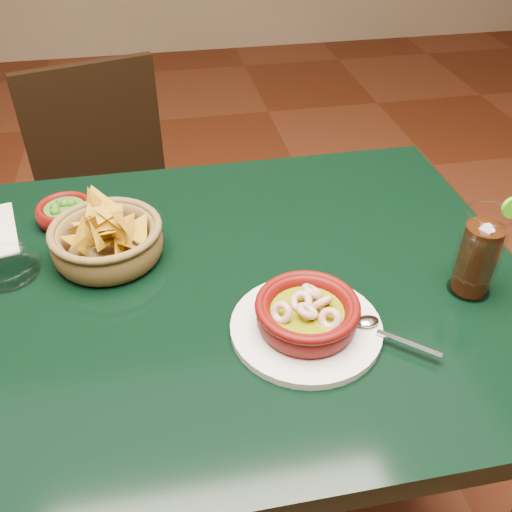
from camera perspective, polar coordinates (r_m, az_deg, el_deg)
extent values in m
cube|color=black|center=(0.96, -8.48, -4.02)|extent=(1.20, 0.80, 0.04)
cylinder|color=black|center=(1.56, 12.04, -3.53)|extent=(0.06, 0.06, 0.71)
cube|color=black|center=(1.66, -13.02, 2.13)|extent=(0.49, 0.49, 0.04)
cylinder|color=black|center=(1.65, -16.00, -8.51)|extent=(0.03, 0.03, 0.42)
cylinder|color=black|center=(1.70, -4.99, -5.11)|extent=(0.03, 0.03, 0.42)
cylinder|color=black|center=(1.90, -18.39, -1.77)|extent=(0.03, 0.03, 0.42)
cylinder|color=black|center=(1.95, -8.81, 1.00)|extent=(0.03, 0.03, 0.42)
cube|color=black|center=(1.70, -15.79, 11.44)|extent=(0.37, 0.13, 0.41)
cylinder|color=silver|center=(0.86, 5.02, -7.16)|extent=(0.23, 0.23, 0.01)
cylinder|color=#4A0604|center=(0.86, 5.05, -6.68)|extent=(0.13, 0.13, 0.01)
torus|color=#4A0604|center=(0.84, 5.12, -5.85)|extent=(0.17, 0.17, 0.04)
torus|color=#4A0604|center=(0.83, 5.18, -4.96)|extent=(0.15, 0.15, 0.01)
cylinder|color=#656B07|center=(0.84, 5.13, -5.61)|extent=(0.12, 0.12, 0.01)
torus|color=#D8A893|center=(0.84, 6.65, -4.65)|extent=(0.04, 0.04, 0.04)
torus|color=#D8A893|center=(0.86, 5.62, -3.52)|extent=(0.04, 0.05, 0.04)
torus|color=#D8A893|center=(0.84, 4.53, -4.54)|extent=(0.04, 0.05, 0.03)
torus|color=#D8A893|center=(0.82, 2.55, -5.69)|extent=(0.04, 0.04, 0.04)
torus|color=#D8A893|center=(0.82, 5.12, -5.51)|extent=(0.05, 0.05, 0.03)
torus|color=#D8A893|center=(0.82, 7.41, -6.28)|extent=(0.05, 0.04, 0.04)
cube|color=silver|center=(0.85, 15.02, -8.45)|extent=(0.08, 0.07, 0.00)
ellipsoid|color=silver|center=(0.87, 11.06, -6.42)|extent=(0.04, 0.03, 0.01)
cylinder|color=brown|center=(1.03, -14.39, 0.13)|extent=(0.16, 0.16, 0.01)
torus|color=brown|center=(1.02, -14.62, 1.35)|extent=(0.22, 0.22, 0.06)
torus|color=brown|center=(1.00, -14.87, 2.64)|extent=(0.19, 0.19, 0.01)
cone|color=#B38013|center=(0.99, -14.86, 2.30)|extent=(0.10, 0.09, 0.05)
cone|color=#B38013|center=(0.99, -14.67, 3.51)|extent=(0.07, 0.08, 0.06)
cone|color=#B38013|center=(0.97, -13.23, 3.47)|extent=(0.05, 0.09, 0.08)
cone|color=#B38013|center=(1.00, -13.38, 1.58)|extent=(0.06, 0.10, 0.08)
cone|color=#B38013|center=(0.97, -16.77, 1.91)|extent=(0.05, 0.08, 0.09)
cone|color=#B38013|center=(1.02, -15.83, 4.82)|extent=(0.08, 0.06, 0.09)
cone|color=#B38013|center=(1.01, -14.67, 1.47)|extent=(0.08, 0.08, 0.05)
cone|color=#B38013|center=(1.01, -17.42, 1.33)|extent=(0.06, 0.09, 0.07)
cone|color=#B38013|center=(1.02, -14.88, 2.76)|extent=(0.07, 0.07, 0.07)
cone|color=#B38013|center=(0.98, -16.41, 2.65)|extent=(0.10, 0.02, 0.09)
cone|color=#B38013|center=(0.99, -14.17, 4.18)|extent=(0.07, 0.07, 0.05)
cone|color=#B38013|center=(0.99, -12.99, 1.24)|extent=(0.08, 0.10, 0.06)
cone|color=#B38013|center=(0.99, -14.86, 3.23)|extent=(0.07, 0.07, 0.08)
cone|color=#B38013|center=(1.01, -13.47, 1.50)|extent=(0.10, 0.03, 0.10)
cone|color=#B38013|center=(0.96, -15.47, 1.66)|extent=(0.03, 0.10, 0.09)
cone|color=#B38013|center=(1.04, -16.13, 2.66)|extent=(0.08, 0.07, 0.06)
cone|color=#B38013|center=(1.02, -15.49, 5.18)|extent=(0.09, 0.07, 0.05)
cone|color=#B38013|center=(1.02, -12.64, 2.32)|extent=(0.06, 0.07, 0.09)
cone|color=#B38013|center=(1.00, -15.45, 2.72)|extent=(0.06, 0.09, 0.08)
cone|color=#B38013|center=(0.99, -13.21, 2.60)|extent=(0.10, 0.05, 0.09)
cone|color=#B38013|center=(0.99, -11.88, 2.58)|extent=(0.10, 0.08, 0.06)
cone|color=#B38013|center=(1.05, -15.90, 2.82)|extent=(0.07, 0.10, 0.07)
cone|color=#B38013|center=(0.97, -12.77, 0.94)|extent=(0.09, 0.08, 0.06)
cone|color=#B38013|center=(1.00, -14.68, 2.78)|extent=(0.07, 0.07, 0.08)
cylinder|color=#4A0604|center=(1.15, -18.33, 3.44)|extent=(0.09, 0.09, 0.01)
torus|color=#4A0604|center=(1.14, -18.51, 4.19)|extent=(0.13, 0.13, 0.04)
cylinder|color=#1F4E0E|center=(1.13, -18.57, 4.45)|extent=(0.08, 0.08, 0.01)
sphere|color=#1F4E0E|center=(1.14, -18.01, 5.03)|extent=(0.02, 0.02, 0.02)
sphere|color=#1F4E0E|center=(1.14, -18.60, 4.96)|extent=(0.02, 0.02, 0.02)
sphere|color=#1F4E0E|center=(1.14, -18.93, 5.07)|extent=(0.02, 0.02, 0.02)
sphere|color=#1F4E0E|center=(1.12, -19.44, 4.17)|extent=(0.02, 0.02, 0.02)
sphere|color=#1F4E0E|center=(1.13, -19.45, 4.59)|extent=(0.02, 0.02, 0.02)
cylinder|color=white|center=(0.99, 20.46, -3.00)|extent=(0.07, 0.07, 0.01)
torus|color=white|center=(0.95, 21.39, 0.30)|extent=(0.15, 0.15, 0.08)
cylinder|color=black|center=(0.96, 21.23, -0.27)|extent=(0.06, 0.06, 0.12)
cube|color=silver|center=(0.92, 21.86, 1.76)|extent=(0.02, 0.03, 0.02)
cube|color=silver|center=(0.94, 21.46, 1.69)|extent=(0.03, 0.03, 0.03)
cube|color=silver|center=(0.92, 21.57, 1.62)|extent=(0.03, 0.03, 0.02)
cube|color=silver|center=(0.92, 22.06, 2.32)|extent=(0.03, 0.03, 0.03)
torus|color=white|center=(0.91, 22.43, 3.96)|extent=(0.07, 0.07, 0.00)
cylinder|color=#44AB12|center=(0.93, 24.27, 4.43)|extent=(0.03, 0.01, 0.03)
cylinder|color=white|center=(1.05, -23.55, -1.48)|extent=(0.10, 0.10, 0.01)
torus|color=white|center=(1.04, -23.71, -0.97)|extent=(0.12, 0.12, 0.03)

